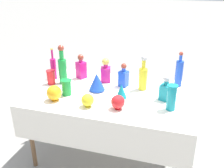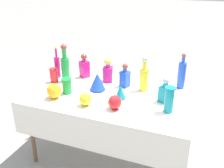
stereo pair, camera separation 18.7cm
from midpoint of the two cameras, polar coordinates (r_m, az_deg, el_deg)
ground_plane at (r=2.96m, az=-1.88°, el=-15.47°), size 40.00×40.00×0.00m
display_table at (r=2.55m, az=-2.36°, el=-3.68°), size 1.65×1.06×0.76m
tall_bottle_0 at (r=2.58m, az=5.06°, el=1.71°), size 0.09×0.09×0.37m
tall_bottle_1 at (r=2.73m, az=13.19°, el=2.58°), size 0.08×0.08×0.38m
tall_bottle_2 at (r=2.95m, az=-15.03°, el=3.59°), size 0.06×0.06×0.37m
tall_bottle_3 at (r=2.79m, az=-13.16°, el=3.61°), size 0.09×0.09×0.43m
square_decanter_0 at (r=2.66m, az=0.65°, el=1.60°), size 0.11×0.11×0.26m
square_decanter_1 at (r=2.79m, az=-3.37°, el=2.86°), size 0.13×0.13×0.28m
square_decanter_2 at (r=2.92m, az=-8.90°, el=3.65°), size 0.13×0.13×0.28m
square_decanter_3 at (r=2.41m, az=10.02°, el=-1.42°), size 0.12×0.12×0.25m
slender_vase_0 at (r=2.54m, az=-12.47°, el=-0.66°), size 0.11×0.11×0.16m
slender_vase_1 at (r=2.83m, az=-15.64°, el=1.60°), size 0.10×0.10×0.16m
slender_vase_2 at (r=2.23m, az=11.14°, el=-2.94°), size 0.10×0.10×0.24m
fluted_vase_0 at (r=2.57m, az=-5.57°, el=0.50°), size 0.17×0.17×0.19m
fluted_vase_1 at (r=2.41m, az=-0.06°, el=-1.70°), size 0.11×0.11×0.14m
round_bowl_0 at (r=2.22m, az=-1.06°, el=-4.17°), size 0.13×0.13×0.13m
round_bowl_1 at (r=2.45m, az=-15.24°, el=-2.00°), size 0.14×0.14×0.15m
round_bowl_2 at (r=2.28m, az=-7.95°, el=-3.72°), size 0.12×0.12×0.13m
price_tag_left at (r=2.07m, az=0.35°, el=-8.08°), size 0.05×0.02×0.03m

